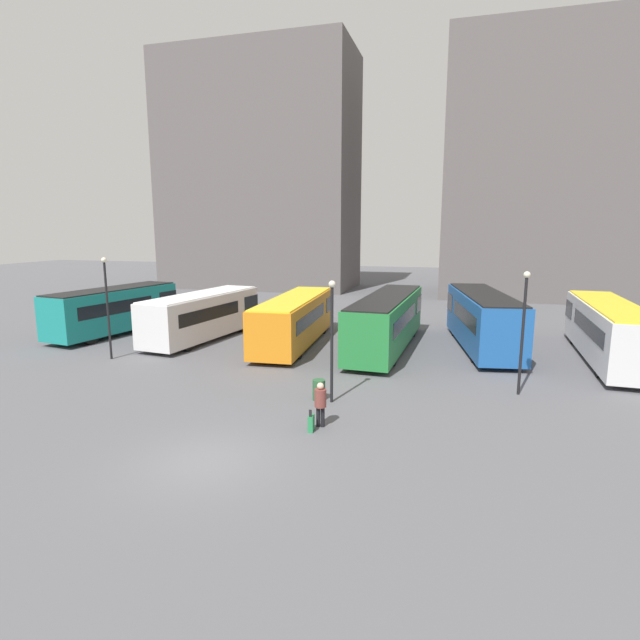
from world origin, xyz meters
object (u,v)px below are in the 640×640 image
bus_5 (609,329)px  lamp_post_0 (523,323)px  bus_0 (115,309)px  bus_1 (203,314)px  bus_4 (482,318)px  bus_2 (295,318)px  lamp_post_2 (107,300)px  bus_3 (387,319)px  lamp_post_1 (332,331)px  trash_bin (319,390)px  suitcase (311,423)px  traveler (320,401)px

bus_5 → lamp_post_0: lamp_post_0 is taller
bus_0 → bus_1: size_ratio=0.98×
lamp_post_0 → bus_0: bearing=166.4°
bus_4 → lamp_post_0: bearing=178.7°
bus_2 → lamp_post_0: lamp_post_0 is taller
bus_2 → bus_5: bearing=-90.7°
bus_2 → bus_0: bearing=88.1°
bus_5 → lamp_post_2: bearing=107.4°
bus_3 → bus_5: bearing=-85.0°
bus_2 → lamp_post_0: bearing=-121.9°
bus_3 → lamp_post_1: 10.04m
lamp_post_2 → trash_bin: lamp_post_2 is taller
bus_1 → bus_5: size_ratio=0.83×
lamp_post_0 → suitcase: bearing=-140.0°
bus_4 → lamp_post_2: (-19.27, -8.18, 1.46)m
bus_3 → traveler: size_ratio=7.43×
bus_0 → bus_1: 6.48m
lamp_post_0 → trash_bin: 8.90m
bus_2 → suitcase: bearing=-163.0°
bus_2 → traveler: size_ratio=6.86×
bus_3 → lamp_post_0: lamp_post_0 is taller
lamp_post_0 → lamp_post_1: size_ratio=1.06×
bus_4 → trash_bin: size_ratio=12.95×
traveler → suitcase: bearing=151.1°
lamp_post_1 → lamp_post_2: size_ratio=0.91×
bus_3 → bus_1: bearing=96.1°
bus_3 → lamp_post_2: bearing=117.7°
bus_0 → traveler: bus_0 is taller
trash_bin → suitcase: bearing=-78.8°
bus_2 → lamp_post_1: size_ratio=2.25×
traveler → trash_bin: size_ratio=1.91×
bus_2 → bus_5: 17.28m
lamp_post_0 → lamp_post_2: (-20.53, 0.25, 0.12)m
lamp_post_0 → trash_bin: size_ratio=6.14×
bus_5 → bus_0: bearing=94.6°
lamp_post_2 → bus_2: bearing=36.3°
bus_2 → traveler: bus_2 is taller
traveler → bus_3: bearing=-8.5°
bus_2 → bus_5: bus_5 is taller
suitcase → lamp_post_1: lamp_post_1 is taller
bus_4 → trash_bin: bus_4 is taller
bus_0 → bus_4: size_ratio=0.88×
bus_2 → bus_4: (10.86, 2.01, 0.19)m
bus_1 → bus_2: (6.03, 0.33, -0.01)m
bus_2 → lamp_post_2: 10.56m
traveler → lamp_post_2: 14.83m
bus_3 → trash_bin: bus_3 is taller
bus_1 → trash_bin: bus_1 is taller
bus_3 → suitcase: (-0.71, -12.98, -1.41)m
bus_3 → lamp_post_2: 15.47m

